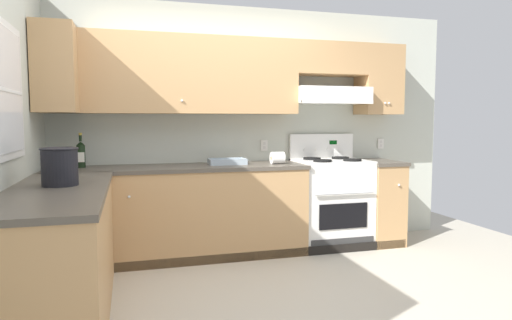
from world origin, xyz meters
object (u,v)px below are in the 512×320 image
(stove, at_px, (331,202))
(paper_towel_roll, at_px, (277,158))
(wine_bottle, at_px, (81,154))
(bucket, at_px, (60,166))
(bowl, at_px, (227,162))

(stove, xyz_separation_m, paper_towel_roll, (-0.63, -0.06, 0.49))
(wine_bottle, height_order, bucket, wine_bottle)
(bucket, xyz_separation_m, paper_towel_roll, (1.91, 1.07, -0.07))
(bowl, relative_size, paper_towel_roll, 2.73)
(stove, distance_m, paper_towel_roll, 0.80)
(stove, relative_size, bowl, 3.23)
(bowl, xyz_separation_m, bucket, (-1.41, -1.16, 0.12))
(wine_bottle, distance_m, bowl, 1.40)
(wine_bottle, bearing_deg, bowl, -2.65)
(stove, height_order, wine_bottle, wine_bottle)
(wine_bottle, xyz_separation_m, paper_towel_roll, (1.89, -0.15, -0.07))
(stove, distance_m, wine_bottle, 2.59)
(paper_towel_roll, bearing_deg, wine_bottle, 175.38)
(stove, relative_size, wine_bottle, 3.67)
(paper_towel_roll, bearing_deg, bowl, 170.00)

